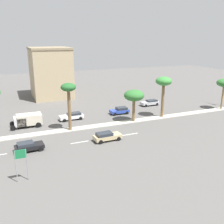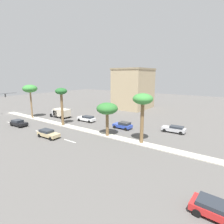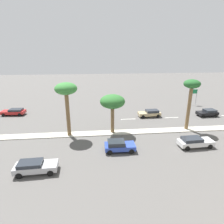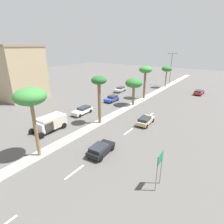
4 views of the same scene
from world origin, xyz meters
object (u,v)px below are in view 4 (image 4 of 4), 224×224
(sedan_black_leading, at_px, (101,149))
(sedan_blue_near, at_px, (112,98))
(palm_tree_outboard, at_px, (99,85))
(sedan_red_left, at_px, (199,92))
(palm_tree_rear, at_px, (145,71))
(palm_tree_leading, at_px, (167,69))
(box_truck, at_px, (49,123))
(sedan_tan_rear, at_px, (145,120))
(directional_road_sign, at_px, (160,163))
(sedan_silver_inboard, at_px, (120,89))
(street_lamp_outboard, at_px, (171,67))
(commercial_building, at_px, (16,72))
(palm_tree_left, at_px, (134,84))
(sedan_white_center, at_px, (83,110))
(palm_tree_center, at_px, (30,98))

(sedan_black_leading, height_order, sedan_blue_near, sedan_blue_near)
(palm_tree_outboard, bearing_deg, sedan_red_left, 71.37)
(palm_tree_rear, relative_size, palm_tree_leading, 1.19)
(sedan_blue_near, bearing_deg, box_truck, -87.47)
(palm_tree_leading, xyz_separation_m, sedan_tan_rear, (6.80, -29.97, -5.08))
(directional_road_sign, distance_m, sedan_silver_inboard, 37.85)
(palm_tree_rear, xyz_separation_m, sedan_blue_near, (-5.24, -6.84, -6.07))
(street_lamp_outboard, bearing_deg, commercial_building, -127.07)
(palm_tree_left, relative_size, sedan_white_center, 1.29)
(palm_tree_rear, height_order, box_truck, palm_tree_rear)
(palm_tree_left, bearing_deg, directional_road_sign, -56.54)
(commercial_building, xyz_separation_m, sedan_red_left, (38.31, 29.13, -5.79))
(palm_tree_rear, distance_m, palm_tree_leading, 15.31)
(directional_road_sign, xyz_separation_m, sedan_blue_near, (-19.45, 20.66, -1.91))
(sedan_tan_rear, distance_m, box_truck, 15.75)
(palm_tree_outboard, relative_size, palm_tree_left, 1.35)
(palm_tree_rear, height_order, sedan_tan_rear, palm_tree_rear)
(sedan_silver_inboard, bearing_deg, palm_tree_rear, -16.08)
(sedan_red_left, distance_m, sedan_tan_rear, 27.12)
(commercial_building, xyz_separation_m, sedan_white_center, (22.20, -0.08, -5.75))
(palm_tree_leading, xyz_separation_m, sedan_silver_inboard, (-9.06, -12.75, -5.09))
(sedan_blue_near, bearing_deg, palm_tree_left, 2.24)
(palm_tree_leading, bearing_deg, sedan_tan_rear, -77.22)
(palm_tree_rear, distance_m, street_lamp_outboard, 19.62)
(sedan_red_left, distance_m, box_truck, 40.59)
(street_lamp_outboard, bearing_deg, sedan_blue_near, -101.62)
(sedan_red_left, bearing_deg, commercial_building, -142.75)
(street_lamp_outboard, distance_m, sedan_tan_rear, 35.41)
(commercial_building, bearing_deg, sedan_black_leading, -15.25)
(palm_tree_center, distance_m, sedan_red_left, 44.62)
(palm_tree_left, bearing_deg, palm_tree_outboard, -89.86)
(sedan_black_leading, bearing_deg, sedan_white_center, 141.70)
(sedan_white_center, bearing_deg, box_truck, -84.44)
(palm_tree_outboard, relative_size, palm_tree_rear, 1.01)
(palm_tree_leading, bearing_deg, palm_tree_rear, -91.12)
(palm_tree_outboard, relative_size, sedan_black_leading, 2.00)
(palm_tree_rear, distance_m, sedan_silver_inboard, 10.97)
(palm_tree_outboard, bearing_deg, sedan_silver_inboard, 113.38)
(sedan_tan_rear, bearing_deg, commercial_building, -176.24)
(sedan_tan_rear, xyz_separation_m, sedan_blue_near, (-12.34, 7.86, 0.02))
(directional_road_sign, relative_size, palm_tree_outboard, 0.46)
(palm_tree_leading, distance_m, sedan_tan_rear, 31.15)
(directional_road_sign, bearing_deg, palm_tree_leading, 108.02)
(directional_road_sign, bearing_deg, sedan_blue_near, 133.28)
(palm_tree_leading, distance_m, street_lamp_outboard, 4.35)
(palm_tree_left, height_order, palm_tree_leading, palm_tree_leading)
(palm_tree_center, xyz_separation_m, sedan_red_left, (10.46, 42.86, -6.65))
(directional_road_sign, distance_m, palm_tree_left, 25.13)
(palm_tree_left, xyz_separation_m, sedan_red_left, (10.46, 18.77, -4.27))
(palm_tree_outboard, relative_size, sedan_silver_inboard, 1.83)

